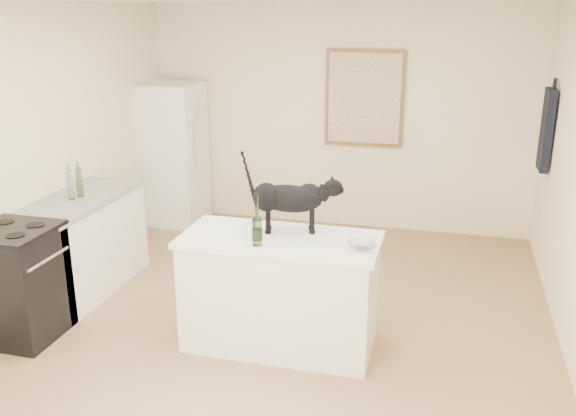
{
  "coord_description": "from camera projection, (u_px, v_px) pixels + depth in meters",
  "views": [
    {
      "loc": [
        1.27,
        -4.4,
        2.55
      ],
      "look_at": [
        0.15,
        -0.15,
        1.12
      ],
      "focal_mm": 38.71,
      "sensor_mm": 36.0,
      "label": 1
    }
  ],
  "objects": [
    {
      "name": "glass_bowl",
      "position": [
        362.0,
        246.0,
        4.42
      ],
      "size": [
        0.26,
        0.26,
        0.05
      ],
      "primitive_type": "imported",
      "rotation": [
        0.0,
        0.0,
        0.32
      ],
      "color": "silver",
      "rests_on": "island_top"
    },
    {
      "name": "fridge_paper",
      "position": [
        197.0,
        115.0,
        7.26
      ],
      "size": [
        0.01,
        0.15,
        0.2
      ],
      "primitive_type": "cube",
      "rotation": [
        0.0,
        0.0,
        0.06
      ],
      "color": "silver",
      "rests_on": "fridge"
    },
    {
      "name": "left_cabinets",
      "position": [
        82.0,
        246.0,
        5.76
      ],
      "size": [
        0.6,
        1.4,
        0.86
      ],
      "primitive_type": "cube",
      "color": "white",
      "rests_on": "floor"
    },
    {
      "name": "wall_back",
      "position": [
        338.0,
        119.0,
        7.27
      ],
      "size": [
        4.5,
        0.0,
        4.5
      ],
      "primitive_type": "plane",
      "rotation": [
        1.57,
        0.0,
        0.0
      ],
      "color": "#FEEAC5",
      "rests_on": "ground"
    },
    {
      "name": "island_base",
      "position": [
        280.0,
        294.0,
        4.8
      ],
      "size": [
        1.44,
        0.67,
        0.86
      ],
      "primitive_type": "cube",
      "color": "white",
      "rests_on": "floor"
    },
    {
      "name": "stove",
      "position": [
        18.0,
        284.0,
        4.92
      ],
      "size": [
        0.6,
        0.6,
        0.9
      ],
      "primitive_type": "cube",
      "color": "black",
      "rests_on": "floor"
    },
    {
      "name": "island_top",
      "position": [
        280.0,
        240.0,
        4.66
      ],
      "size": [
        1.5,
        0.7,
        0.04
      ],
      "primitive_type": "cube",
      "color": "white",
      "rests_on": "island_base"
    },
    {
      "name": "hanging_garment",
      "position": [
        547.0,
        130.0,
        6.06
      ],
      "size": [
        0.08,
        0.34,
        0.8
      ],
      "primitive_type": "cube",
      "color": "black",
      "rests_on": "wall_right"
    },
    {
      "name": "wall_front",
      "position": [
        62.0,
        374.0,
        2.21
      ],
      "size": [
        4.5,
        0.0,
        4.5
      ],
      "primitive_type": "plane",
      "rotation": [
        -1.57,
        0.0,
        0.0
      ],
      "color": "#FEEAC5",
      "rests_on": "ground"
    },
    {
      "name": "counter_bottle_cluster",
      "position": [
        75.0,
        184.0,
        5.58
      ],
      "size": [
        0.09,
        0.15,
        0.27
      ],
      "color": "#2D511B",
      "rests_on": "left_countertop"
    },
    {
      "name": "wall_left",
      "position": [
        20.0,
        161.0,
        5.28
      ],
      "size": [
        0.0,
        5.5,
        5.5
      ],
      "primitive_type": "plane",
      "rotation": [
        1.57,
        0.0,
        1.57
      ],
      "color": "#FEEAC5",
      "rests_on": "ground"
    },
    {
      "name": "left_countertop",
      "position": [
        77.0,
        200.0,
        5.62
      ],
      "size": [
        0.62,
        1.44,
        0.04
      ],
      "primitive_type": "cube",
      "color": "gray",
      "rests_on": "left_cabinets"
    },
    {
      "name": "floor",
      "position": [
        275.0,
        330.0,
        5.14
      ],
      "size": [
        5.5,
        5.5,
        0.0
      ],
      "primitive_type": "plane",
      "color": "#967A50",
      "rests_on": "ground"
    },
    {
      "name": "artwork_canvas",
      "position": [
        364.0,
        99.0,
        7.07
      ],
      "size": [
        0.82,
        0.0,
        1.02
      ],
      "primitive_type": "cube",
      "color": "beige",
      "rests_on": "wall_back"
    },
    {
      "name": "fridge",
      "position": [
        173.0,
        154.0,
        7.51
      ],
      "size": [
        0.68,
        0.68,
        1.7
      ],
      "primitive_type": "cube",
      "color": "white",
      "rests_on": "floor"
    },
    {
      "name": "artwork_frame",
      "position": [
        364.0,
        98.0,
        7.09
      ],
      "size": [
        0.9,
        0.03,
        1.1
      ],
      "primitive_type": "cube",
      "color": "brown",
      "rests_on": "wall_back"
    },
    {
      "name": "wine_bottle",
      "position": [
        257.0,
        223.0,
        4.45
      ],
      "size": [
        0.09,
        0.09,
        0.34
      ],
      "primitive_type": "cylinder",
      "rotation": [
        0.0,
        0.0,
        -0.28
      ],
      "color": "#296026",
      "rests_on": "island_top"
    },
    {
      "name": "black_cat",
      "position": [
        289.0,
        202.0,
        4.71
      ],
      "size": [
        0.7,
        0.37,
        0.47
      ],
      "primitive_type": null,
      "rotation": [
        0.0,
        0.0,
        0.26
      ],
      "color": "black",
      "rests_on": "island_top"
    }
  ]
}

